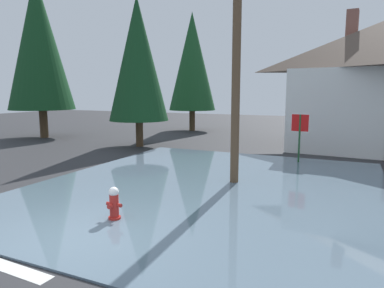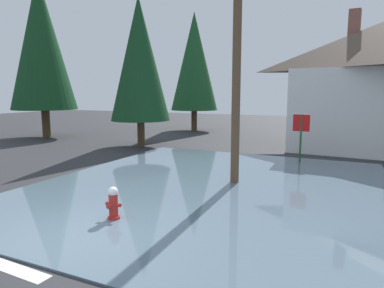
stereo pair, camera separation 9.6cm
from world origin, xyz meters
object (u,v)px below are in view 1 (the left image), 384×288
(pine_tree_mid_left, at_px, (39,43))
(stop_sign_far, at_px, (300,128))
(utility_pole, at_px, (237,33))
(fire_hydrant, at_px, (114,204))
(pine_tree_tall_left, at_px, (138,59))
(pine_tree_short_left, at_px, (192,62))

(pine_tree_mid_left, bearing_deg, stop_sign_far, -5.81)
(utility_pole, bearing_deg, stop_sign_far, 70.77)
(fire_hydrant, height_order, pine_tree_tall_left, pine_tree_tall_left)
(pine_tree_short_left, bearing_deg, pine_tree_tall_left, -85.55)
(pine_tree_short_left, bearing_deg, utility_pole, -60.40)
(fire_hydrant, bearing_deg, utility_pole, 71.05)
(fire_hydrant, relative_size, pine_tree_short_left, 0.09)
(pine_tree_tall_left, bearing_deg, pine_tree_mid_left, 175.86)
(pine_tree_tall_left, bearing_deg, pine_tree_short_left, 94.45)
(fire_hydrant, bearing_deg, pine_tree_tall_left, 120.10)
(fire_hydrant, height_order, pine_tree_short_left, pine_tree_short_left)
(fire_hydrant, xyz_separation_m, stop_sign_far, (3.05, 8.82, 1.11))
(utility_pole, height_order, pine_tree_mid_left, pine_tree_mid_left)
(utility_pole, height_order, pine_tree_short_left, utility_pole)
(fire_hydrant, distance_m, utility_pole, 6.54)
(fire_hydrant, xyz_separation_m, pine_tree_tall_left, (-5.77, 9.95, 4.41))
(pine_tree_mid_left, relative_size, pine_tree_short_left, 1.16)
(pine_tree_tall_left, relative_size, pine_tree_short_left, 0.90)
(pine_tree_tall_left, height_order, pine_tree_short_left, pine_tree_short_left)
(stop_sign_far, bearing_deg, pine_tree_tall_left, 172.68)
(utility_pole, bearing_deg, pine_tree_mid_left, 158.46)
(stop_sign_far, bearing_deg, pine_tree_mid_left, 174.19)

